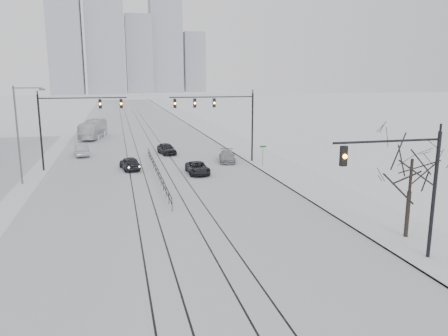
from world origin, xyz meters
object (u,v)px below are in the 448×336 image
at_px(bare_tree, 412,167).
at_px(sedan_nb_far, 167,149).
at_px(sedan_sb_inner, 130,163).
at_px(sedan_sb_outer, 82,150).
at_px(box_truck, 93,129).
at_px(traffic_mast_near, 409,180).
at_px(sedan_nb_front, 198,168).
at_px(sedan_nb_right, 227,157).

distance_m(bare_tree, sedan_nb_far, 35.65).
relative_size(sedan_sb_inner, sedan_sb_outer, 0.91).
bearing_deg(box_truck, bare_tree, 121.97).
xyz_separation_m(traffic_mast_near, sedan_sb_outer, (-18.94, 38.13, -3.80)).
bearing_deg(bare_tree, traffic_mast_near, -128.76).
xyz_separation_m(traffic_mast_near, sedan_nb_front, (-6.63, 24.22, -3.95)).
xyz_separation_m(sedan_nb_right, box_truck, (-16.14, 25.01, 0.80)).
height_order(sedan_sb_outer, sedan_nb_front, sedan_sb_outer).
relative_size(traffic_mast_near, sedan_sb_inner, 1.66).
bearing_deg(sedan_sb_outer, box_truck, -100.98).
distance_m(sedan_sb_outer, sedan_nb_front, 18.58).
xyz_separation_m(traffic_mast_near, box_truck, (-18.21, 54.82, -3.11)).
bearing_deg(sedan_sb_inner, traffic_mast_near, 105.28).
xyz_separation_m(sedan_sb_outer, box_truck, (0.73, 16.69, 0.68)).
bearing_deg(sedan_sb_inner, sedan_nb_right, 179.04).
xyz_separation_m(sedan_sb_inner, sedan_nb_right, (11.23, 1.81, -0.06)).
height_order(bare_tree, sedan_sb_inner, bare_tree).
bearing_deg(sedan_nb_front, sedan_sb_inner, 150.04).
bearing_deg(bare_tree, sedan_sb_inner, 122.16).
height_order(bare_tree, sedan_nb_front, bare_tree).
bearing_deg(sedan_sb_outer, sedan_nb_front, 123.03).
xyz_separation_m(sedan_sb_inner, sedan_nb_far, (4.94, 8.78, -0.00)).
relative_size(bare_tree, sedan_nb_front, 1.38).
xyz_separation_m(sedan_nb_front, sedan_nb_far, (-1.74, 12.56, 0.10)).
height_order(bare_tree, sedan_sb_outer, bare_tree).
bearing_deg(sedan_nb_right, sedan_nb_front, -117.38).
relative_size(traffic_mast_near, sedan_nb_front, 1.58).
bearing_deg(sedan_nb_front, bare_tree, -67.37).
bearing_deg(sedan_sb_outer, sedan_nb_right, 145.26).
height_order(sedan_sb_inner, sedan_nb_front, sedan_sb_inner).
relative_size(sedan_sb_outer, sedan_nb_front, 1.05).
bearing_deg(sedan_sb_outer, sedan_nb_far, 164.23).
distance_m(bare_tree, sedan_sb_outer, 41.28).
distance_m(sedan_nb_front, sedan_nb_right, 7.21).
height_order(traffic_mast_near, sedan_sb_outer, traffic_mast_near).
bearing_deg(sedan_nb_far, traffic_mast_near, -88.10).
height_order(sedan_sb_inner, sedan_sb_outer, sedan_sb_outer).
distance_m(sedan_sb_outer, sedan_nb_far, 10.66).
relative_size(bare_tree, sedan_nb_right, 1.36).
bearing_deg(traffic_mast_near, sedan_nb_right, 93.99).
height_order(traffic_mast_near, sedan_sb_inner, traffic_mast_near).
relative_size(traffic_mast_near, box_truck, 0.67).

